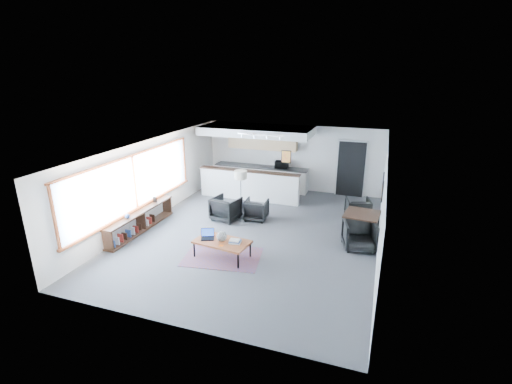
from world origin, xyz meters
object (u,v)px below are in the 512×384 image
(dining_table, at_px, (362,216))
(coffee_table, at_px, (222,242))
(laptop, at_px, (208,235))
(microwave, at_px, (282,164))
(dining_chair_far, at_px, (358,209))
(armchair_left, at_px, (226,207))
(armchair_right, at_px, (256,209))
(book_stack, at_px, (235,241))
(dining_chair_near, at_px, (359,236))
(ceramic_pot, at_px, (222,236))
(floor_lamp, at_px, (241,176))

(dining_table, bearing_deg, coffee_table, -145.43)
(laptop, relative_size, microwave, 0.84)
(laptop, distance_m, dining_chair_far, 5.17)
(armchair_left, height_order, armchair_right, armchair_left)
(armchair_right, bearing_deg, dining_chair_far, -164.26)
(book_stack, bearing_deg, laptop, 177.46)
(armchair_left, relative_size, dining_chair_near, 1.14)
(dining_table, relative_size, dining_chair_near, 1.41)
(armchair_left, bearing_deg, ceramic_pot, 121.58)
(coffee_table, xyz_separation_m, ceramic_pot, (0.00, -0.01, 0.17))
(coffee_table, relative_size, ceramic_pot, 5.69)
(laptop, xyz_separation_m, dining_chair_far, (3.54, 3.76, -0.21))
(laptop, distance_m, ceramic_pot, 0.44)
(armchair_left, bearing_deg, dining_table, -170.67)
(dining_table, bearing_deg, laptop, -149.17)
(laptop, height_order, dining_chair_far, laptop)
(book_stack, relative_size, armchair_left, 0.39)
(book_stack, height_order, armchair_right, armchair_right)
(coffee_table, bearing_deg, book_stack, 9.48)
(book_stack, relative_size, dining_table, 0.31)
(dining_chair_near, height_order, dining_chair_far, dining_chair_near)
(armchair_right, relative_size, dining_chair_far, 1.12)
(floor_lamp, bearing_deg, dining_chair_near, -19.47)
(laptop, height_order, dining_chair_near, dining_chair_near)
(laptop, bearing_deg, dining_chair_near, 0.31)
(microwave, bearing_deg, dining_chair_far, -36.26)
(floor_lamp, bearing_deg, dining_table, -11.60)
(ceramic_pot, bearing_deg, armchair_left, 111.17)
(coffee_table, xyz_separation_m, book_stack, (0.36, 0.01, 0.08))
(coffee_table, bearing_deg, microwave, 97.59)
(dining_chair_near, xyz_separation_m, microwave, (-3.35, 4.16, 0.74))
(armchair_right, distance_m, dining_table, 3.36)
(laptop, bearing_deg, armchair_left, 78.59)
(book_stack, bearing_deg, dining_chair_near, 29.54)
(armchair_left, distance_m, dining_table, 4.25)
(armchair_left, xyz_separation_m, floor_lamp, (0.23, 0.74, 0.86))
(microwave, bearing_deg, armchair_left, -107.56)
(armchair_right, bearing_deg, book_stack, 93.69)
(dining_table, distance_m, dining_chair_far, 1.59)
(coffee_table, distance_m, floor_lamp, 3.30)
(dining_chair_near, height_order, microwave, microwave)
(armchair_left, xyz_separation_m, dining_chair_near, (4.24, -0.67, -0.05))
(armchair_left, relative_size, armchair_right, 1.14)
(ceramic_pot, xyz_separation_m, dining_chair_near, (3.32, 1.70, -0.23))
(armchair_right, bearing_deg, armchair_left, 15.73)
(dining_table, relative_size, dining_chair_far, 1.59)
(floor_lamp, distance_m, dining_table, 4.13)
(armchair_left, bearing_deg, book_stack, 128.95)
(ceramic_pot, bearing_deg, floor_lamp, 102.49)
(laptop, distance_m, microwave, 5.84)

